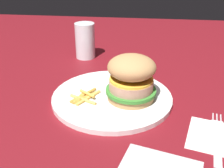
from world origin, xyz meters
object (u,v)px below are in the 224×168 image
Objects in this scene: sandwich at (131,78)px; napkin at (217,137)px; plate at (112,97)px; fries_pile at (84,97)px; fork at (218,136)px; drink_glass at (85,42)px.

sandwich reaches higher than napkin.
sandwich is 1.06× the size of napkin.
sandwich is (0.04, -0.01, 0.06)m from plate.
plate is 3.43× the size of fries_pile.
napkin is 0.64× the size of fork.
fries_pile is 0.74× the size of drink_glass.
plate is 2.45× the size of sandwich.
plate is 0.07m from fries_pile.
sandwich is at bearing -9.75° from plate.
sandwich reaches higher than fries_pile.
sandwich is at bearing 8.80° from fries_pile.
fork is at bearing -32.51° from sandwich.
fries_pile is at bearing -158.73° from plate.
drink_glass is at bearing 131.24° from fork.
plate is 0.25m from napkin.
fries_pile is (-0.11, -0.02, -0.05)m from sandwich.
fries_pile is (-0.06, -0.02, 0.01)m from plate.
drink_glass is (-0.16, 0.28, -0.01)m from sandwich.
fork is (0.00, 0.00, 0.00)m from napkin.
napkin is at bearing -18.86° from fries_pile.
drink_glass is (-0.34, 0.39, 0.05)m from napkin.
fries_pile is at bearing -79.00° from drink_glass.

